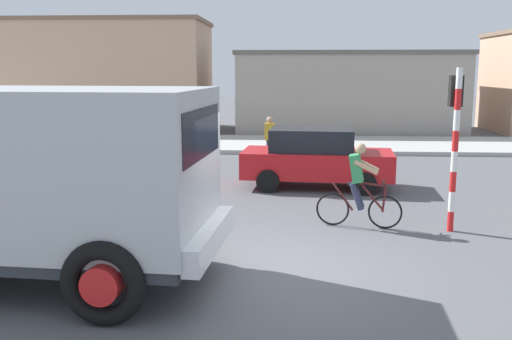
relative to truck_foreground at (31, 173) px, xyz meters
name	(u,v)px	position (x,y,z in m)	size (l,w,h in m)	color
ground_plane	(270,273)	(3.49, 0.58, -1.67)	(120.00, 120.00, 0.00)	#56565B
sidewalk_far	(283,144)	(3.49, 15.56, -1.59)	(80.00, 5.00, 0.16)	#ADADA8
truck_foreground	(31,173)	(0.00, 0.00, 0.00)	(5.58, 3.13, 2.90)	#B2B7BC
cyclist	(359,185)	(5.17, 3.34, -0.80)	(1.71, 0.56, 1.72)	black
traffic_light_pole	(455,127)	(6.96, 3.22, 0.40)	(0.24, 0.43, 3.20)	red
car_red_near	(316,158)	(4.47, 7.23, -0.85)	(4.12, 2.12, 1.60)	red
car_white_mid	(111,154)	(-1.29, 7.62, -0.85)	(4.18, 2.24, 1.60)	gold
pedestrian_near_kerb	(270,140)	(3.09, 10.73, -0.82)	(0.34, 0.22, 1.62)	#2D334C
building_corner_left	(112,75)	(-5.69, 21.86, 1.17)	(10.14, 5.55, 5.68)	tan
building_mid_block	(346,92)	(6.61, 21.63, 0.35)	(11.04, 6.70, 4.03)	#9E9389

